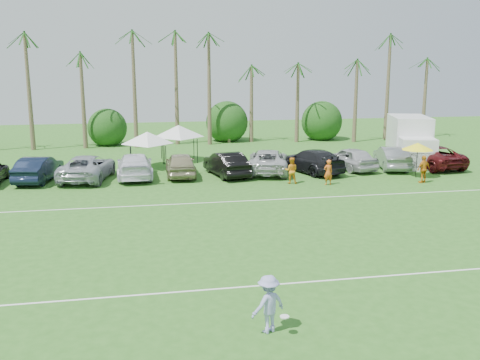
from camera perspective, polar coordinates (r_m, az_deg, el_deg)
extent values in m
plane|color=#2D651E|center=(17.20, 0.45, -14.04)|extent=(120.00, 120.00, 0.00)
cube|color=white|center=(18.98, -0.76, -11.42)|extent=(80.00, 0.10, 0.01)
cube|color=white|center=(30.27, -4.74, -2.48)|extent=(80.00, 0.10, 0.01)
cone|color=brown|center=(53.97, -20.61, 8.52)|extent=(0.44, 0.44, 10.00)
cone|color=brown|center=(53.43, -16.37, 9.31)|extent=(0.44, 0.44, 11.00)
cone|color=brown|center=(53.28, -11.95, 7.91)|extent=(0.44, 0.44, 8.00)
cone|color=brown|center=(53.33, -7.63, 8.60)|extent=(0.44, 0.44, 9.00)
cone|color=brown|center=(53.68, -3.32, 9.24)|extent=(0.44, 0.44, 10.00)
cone|color=brown|center=(54.33, 0.92, 9.82)|extent=(0.44, 0.44, 11.00)
cone|color=brown|center=(55.63, 6.02, 8.26)|extent=(0.44, 0.44, 8.00)
cone|color=brown|center=(57.25, 10.88, 8.72)|extent=(0.44, 0.44, 9.00)
cone|color=brown|center=(59.24, 15.46, 9.09)|extent=(0.44, 0.44, 10.00)
cone|color=brown|center=(61.09, 18.90, 9.43)|extent=(0.44, 0.44, 11.00)
cylinder|color=brown|center=(54.67, -13.89, 4.44)|extent=(0.30, 0.30, 1.40)
sphere|color=#144112|center=(54.54, -13.94, 5.58)|extent=(4.00, 4.00, 4.00)
cylinder|color=brown|center=(55.33, -1.34, 4.87)|extent=(0.30, 0.30, 1.40)
sphere|color=#144112|center=(55.20, -1.35, 6.00)|extent=(4.00, 4.00, 4.00)
cylinder|color=brown|center=(57.81, 8.52, 5.05)|extent=(0.30, 0.30, 1.40)
sphere|color=#144112|center=(57.69, 8.55, 6.13)|extent=(4.00, 4.00, 4.00)
imported|color=orange|center=(35.19, 9.39, 0.82)|extent=(0.65, 0.47, 1.66)
imported|color=orange|center=(35.30, 5.49, 1.02)|extent=(1.00, 0.88, 1.73)
imported|color=orange|center=(37.33, 18.99, 1.10)|extent=(1.16, 0.75, 1.84)
cube|color=silver|center=(45.48, 17.57, 4.76)|extent=(4.14, 5.68, 2.77)
cube|color=silver|center=(42.19, 18.39, 2.67)|extent=(3.02, 2.65, 2.33)
cube|color=black|center=(41.44, 18.59, 2.03)|extent=(2.53, 1.06, 1.11)
cube|color=#E5590C|center=(45.83, 19.24, 4.08)|extent=(0.54, 1.70, 1.00)
cylinder|color=black|center=(42.29, 16.80, 1.87)|extent=(0.61, 1.05, 1.00)
cylinder|color=black|center=(42.75, 19.72, 1.79)|extent=(0.61, 1.05, 1.00)
cylinder|color=black|center=(46.81, 15.79, 2.87)|extent=(0.61, 1.05, 1.00)
cylinder|color=black|center=(47.23, 18.44, 2.78)|extent=(0.61, 1.05, 1.00)
cylinder|color=black|center=(39.92, -11.59, 2.18)|extent=(0.06, 0.06, 1.84)
cylinder|color=black|center=(39.96, -7.91, 2.33)|extent=(0.06, 0.06, 1.84)
cylinder|color=black|center=(42.45, -11.56, 2.76)|extent=(0.06, 0.06, 1.84)
cylinder|color=black|center=(42.49, -8.10, 2.89)|extent=(0.06, 0.06, 1.84)
pyramid|color=white|center=(40.93, -9.88, 5.10)|extent=(3.98, 3.98, 0.92)
cylinder|color=black|center=(42.55, -8.22, 2.97)|extent=(0.06, 0.06, 1.95)
cylinder|color=black|center=(42.75, -4.57, 3.10)|extent=(0.06, 0.06, 1.95)
cylinder|color=black|center=(45.24, -8.39, 3.50)|extent=(0.06, 0.06, 1.95)
cylinder|color=black|center=(45.43, -4.95, 3.62)|extent=(0.06, 0.06, 1.95)
pyramid|color=white|center=(43.72, -6.60, 5.84)|extent=(4.21, 4.21, 0.98)
cylinder|color=black|center=(38.99, 18.32, 1.84)|extent=(0.05, 0.05, 2.18)
cone|color=#FFF11A|center=(38.82, 18.43, 3.43)|extent=(2.18, 2.18, 0.50)
imported|color=#999DD9|center=(15.79, 3.05, -13.07)|extent=(1.28, 1.04, 1.72)
cylinder|color=white|center=(15.73, 4.78, -14.32)|extent=(0.27, 0.27, 0.03)
imported|color=black|center=(38.23, -20.69, 1.12)|extent=(2.73, 5.40, 1.70)
imported|color=#A1A6AF|center=(37.74, -15.97, 1.29)|extent=(3.88, 6.52, 1.70)
imported|color=white|center=(37.64, -11.16, 1.51)|extent=(2.45, 5.88, 1.70)
imported|color=gray|center=(37.66, -6.34, 1.67)|extent=(2.14, 5.04, 1.70)
imported|color=black|center=(37.64, -1.48, 1.73)|extent=(2.77, 5.41, 1.70)
imported|color=#B9BABC|center=(38.79, 3.01, 2.02)|extent=(4.32, 6.64, 1.70)
imported|color=black|center=(39.22, 7.67, 2.04)|extent=(4.04, 6.30, 1.70)
imported|color=#B8B8BB|center=(40.74, 11.70, 2.27)|extent=(3.00, 5.30, 1.70)
imported|color=slate|center=(41.81, 15.85, 2.31)|extent=(2.91, 5.43, 1.70)
imported|color=#531114|center=(43.35, 19.58, 2.40)|extent=(3.49, 6.39, 1.70)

